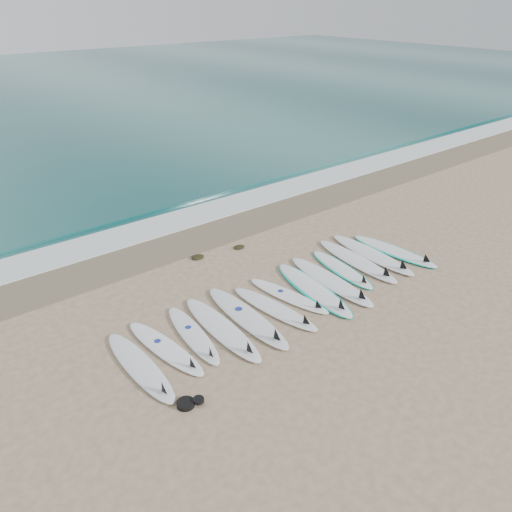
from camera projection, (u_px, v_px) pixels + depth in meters
ground at (289, 298)px, 11.69m from camera, size 120.00×120.00×0.00m
wet_sand_band at (194, 238)px, 14.52m from camera, size 120.00×1.80×0.01m
foam_band at (170, 223)px, 15.48m from camera, size 120.00×1.40×0.04m
wave_crest at (147, 208)px, 16.50m from camera, size 120.00×1.00×0.10m
surfboard_0 at (141, 368)px, 9.43m from camera, size 0.55×2.57×0.33m
surfboard_1 at (167, 349)px, 9.93m from camera, size 0.77×2.44×0.31m
surfboard_2 at (194, 335)px, 10.32m from camera, size 0.80×2.36×0.30m
surfboard_3 at (223, 329)px, 10.49m from camera, size 0.73×2.83×0.36m
surfboard_4 at (248, 318)px, 10.86m from camera, size 0.73×2.93×0.37m
surfboard_5 at (276, 309)px, 11.18m from camera, size 0.82×2.53×0.32m
surfboard_6 at (290, 296)px, 11.66m from camera, size 0.87×2.35×0.29m
surfboard_7 at (314, 290)px, 11.92m from camera, size 1.10×2.93×0.36m
surfboard_8 at (332, 282)px, 12.23m from camera, size 0.81×2.92×0.37m
surfboard_9 at (342, 269)px, 12.81m from camera, size 0.91×2.41×0.30m
surfboard_10 at (358, 261)px, 13.16m from camera, size 0.86×2.91×0.37m
surfboard_11 at (374, 255)px, 13.48m from camera, size 0.79×2.94×0.37m
surfboard_12 at (395, 251)px, 13.70m from camera, size 0.82×2.69×0.34m
seaweed_near at (198, 257)px, 13.44m from camera, size 0.37×0.29×0.07m
seaweed_far at (239, 247)px, 13.97m from camera, size 0.33×0.25×0.06m
leash_coil at (189, 403)px, 8.62m from camera, size 0.46×0.36×0.11m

